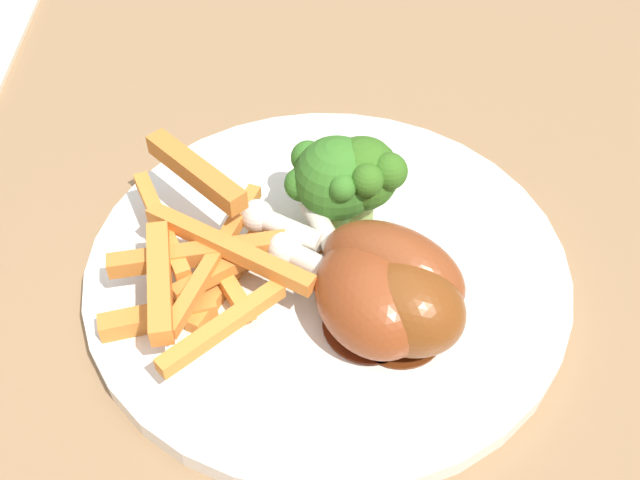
{
  "coord_description": "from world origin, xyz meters",
  "views": [
    {
      "loc": [
        -0.3,
        0.13,
        1.08
      ],
      "look_at": [
        -0.05,
        0.0,
        0.78
      ],
      "focal_mm": 42.2,
      "sensor_mm": 36.0,
      "label": 1
    }
  ],
  "objects_px": {
    "dining_table": "(297,335)",
    "carrot_fries_pile": "(205,256)",
    "chicken_drumstick_far": "(395,301)",
    "dinner_plate": "(320,271)",
    "chicken_drumstick_near": "(384,268)",
    "chicken_drumstick_extra": "(367,293)",
    "broccoli_floret_middle": "(362,177)",
    "broccoli_floret_front": "(335,176)"
  },
  "relations": [
    {
      "from": "dining_table",
      "to": "carrot_fries_pile",
      "type": "distance_m",
      "value": 0.17
    },
    {
      "from": "dining_table",
      "to": "chicken_drumstick_far",
      "type": "height_order",
      "value": "chicken_drumstick_far"
    },
    {
      "from": "dinner_plate",
      "to": "chicken_drumstick_near",
      "type": "height_order",
      "value": "chicken_drumstick_near"
    },
    {
      "from": "dining_table",
      "to": "chicken_drumstick_extra",
      "type": "relative_size",
      "value": 7.64
    },
    {
      "from": "dining_table",
      "to": "carrot_fries_pile",
      "type": "relative_size",
      "value": 6.71
    },
    {
      "from": "broccoli_floret_middle",
      "to": "chicken_drumstick_far",
      "type": "distance_m",
      "value": 0.08
    },
    {
      "from": "chicken_drumstick_far",
      "to": "broccoli_floret_middle",
      "type": "bearing_deg",
      "value": -15.72
    },
    {
      "from": "chicken_drumstick_far",
      "to": "dinner_plate",
      "type": "bearing_deg",
      "value": 13.29
    },
    {
      "from": "chicken_drumstick_far",
      "to": "carrot_fries_pile",
      "type": "bearing_deg",
      "value": 45.48
    },
    {
      "from": "carrot_fries_pile",
      "to": "chicken_drumstick_extra",
      "type": "bearing_deg",
      "value": -134.11
    },
    {
      "from": "carrot_fries_pile",
      "to": "dinner_plate",
      "type": "bearing_deg",
      "value": -104.59
    },
    {
      "from": "dinner_plate",
      "to": "broccoli_floret_middle",
      "type": "height_order",
      "value": "broccoli_floret_middle"
    },
    {
      "from": "dinner_plate",
      "to": "chicken_drumstick_far",
      "type": "bearing_deg",
      "value": -166.71
    },
    {
      "from": "broccoli_floret_front",
      "to": "carrot_fries_pile",
      "type": "distance_m",
      "value": 0.09
    },
    {
      "from": "chicken_drumstick_near",
      "to": "chicken_drumstick_extra",
      "type": "distance_m",
      "value": 0.02
    },
    {
      "from": "carrot_fries_pile",
      "to": "dining_table",
      "type": "bearing_deg",
      "value": -63.62
    },
    {
      "from": "dining_table",
      "to": "chicken_drumstick_far",
      "type": "bearing_deg",
      "value": -175.22
    },
    {
      "from": "dinner_plate",
      "to": "broccoli_floret_front",
      "type": "relative_size",
      "value": 4.55
    },
    {
      "from": "broccoli_floret_front",
      "to": "chicken_drumstick_near",
      "type": "distance_m",
      "value": 0.07
    },
    {
      "from": "broccoli_floret_front",
      "to": "broccoli_floret_middle",
      "type": "xyz_separation_m",
      "value": [
        -0.01,
        -0.01,
        0.0
      ]
    },
    {
      "from": "chicken_drumstick_extra",
      "to": "dinner_plate",
      "type": "bearing_deg",
      "value": 4.4
    },
    {
      "from": "dinner_plate",
      "to": "broccoli_floret_middle",
      "type": "distance_m",
      "value": 0.06
    },
    {
      "from": "chicken_drumstick_far",
      "to": "dining_table",
      "type": "bearing_deg",
      "value": 4.78
    },
    {
      "from": "dinner_plate",
      "to": "chicken_drumstick_extra",
      "type": "bearing_deg",
      "value": -175.6
    },
    {
      "from": "broccoli_floret_middle",
      "to": "chicken_drumstick_near",
      "type": "bearing_deg",
      "value": 164.12
    },
    {
      "from": "chicken_drumstick_far",
      "to": "chicken_drumstick_extra",
      "type": "height_order",
      "value": "same"
    },
    {
      "from": "dinner_plate",
      "to": "broccoli_floret_middle",
      "type": "relative_size",
      "value": 4.6
    },
    {
      "from": "dining_table",
      "to": "chicken_drumstick_extra",
      "type": "xyz_separation_m",
      "value": [
        -0.1,
        0.0,
        0.16
      ]
    },
    {
      "from": "broccoli_floret_front",
      "to": "carrot_fries_pile",
      "type": "height_order",
      "value": "broccoli_floret_front"
    },
    {
      "from": "dinner_plate",
      "to": "chicken_drumstick_far",
      "type": "xyz_separation_m",
      "value": [
        -0.06,
        -0.01,
        0.03
      ]
    },
    {
      "from": "dining_table",
      "to": "broccoli_floret_front",
      "type": "height_order",
      "value": "broccoli_floret_front"
    },
    {
      "from": "chicken_drumstick_extra",
      "to": "chicken_drumstick_far",
      "type": "bearing_deg",
      "value": -137.0
    },
    {
      "from": "broccoli_floret_front",
      "to": "chicken_drumstick_far",
      "type": "height_order",
      "value": "broccoli_floret_front"
    },
    {
      "from": "dining_table",
      "to": "dinner_plate",
      "type": "relative_size",
      "value": 3.43
    },
    {
      "from": "chicken_drumstick_near",
      "to": "chicken_drumstick_extra",
      "type": "relative_size",
      "value": 1.02
    },
    {
      "from": "broccoli_floret_front",
      "to": "chicken_drumstick_near",
      "type": "relative_size",
      "value": 0.48
    },
    {
      "from": "broccoli_floret_front",
      "to": "chicken_drumstick_extra",
      "type": "relative_size",
      "value": 0.49
    },
    {
      "from": "broccoli_floret_front",
      "to": "chicken_drumstick_near",
      "type": "xyz_separation_m",
      "value": [
        -0.07,
        0.0,
        -0.01
      ]
    },
    {
      "from": "dinner_plate",
      "to": "broccoli_floret_front",
      "type": "bearing_deg",
      "value": -40.26
    },
    {
      "from": "chicken_drumstick_near",
      "to": "chicken_drumstick_far",
      "type": "relative_size",
      "value": 1.11
    },
    {
      "from": "dining_table",
      "to": "carrot_fries_pile",
      "type": "bearing_deg",
      "value": 116.38
    },
    {
      "from": "chicken_drumstick_near",
      "to": "chicken_drumstick_extra",
      "type": "height_order",
      "value": "chicken_drumstick_near"
    }
  ]
}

